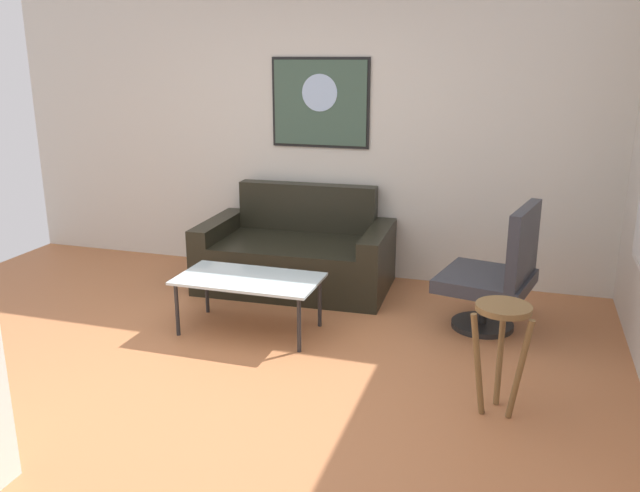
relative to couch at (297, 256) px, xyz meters
The scene contains 7 objects.
ground 1.94m from the couch, 86.78° to the right, with size 6.40×6.40×0.04m, color #AD683F.
back_wall 1.23m from the couch, 78.16° to the left, with size 6.40×0.05×2.80m, color beige.
couch is the anchor object (origin of this frame).
coffee_table 1.08m from the couch, 90.18° to the right, with size 1.06×0.57×0.43m.
armchair 1.84m from the couch, 15.79° to the right, with size 0.77×0.79×0.98m.
bar_stool 2.54m from the couch, 43.30° to the right, with size 0.36×0.35×0.67m.
wall_painting 1.40m from the couch, 81.49° to the left, with size 0.92×0.03×0.80m.
Camera 1 is at (1.78, -3.41, 2.01)m, focal length 36.86 mm.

